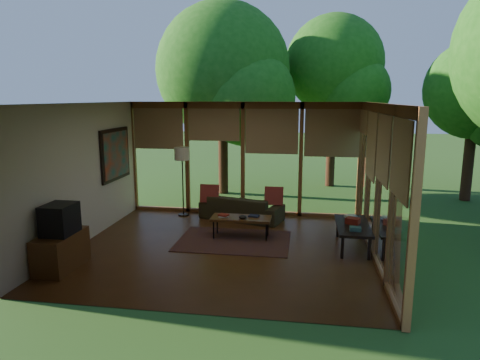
% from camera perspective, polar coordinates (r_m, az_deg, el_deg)
% --- Properties ---
extents(floor, '(5.50, 5.50, 0.00)m').
position_cam_1_polar(floor, '(8.17, -2.23, -9.09)').
color(floor, '#593217').
rests_on(floor, ground).
extents(ceiling, '(5.50, 5.50, 0.00)m').
position_cam_1_polar(ceiling, '(7.67, -2.38, 10.21)').
color(ceiling, silver).
rests_on(ceiling, ground).
extents(wall_left, '(0.04, 5.00, 2.70)m').
position_cam_1_polar(wall_left, '(8.76, -20.25, 0.75)').
color(wall_left, silver).
rests_on(wall_left, ground).
extents(wall_front, '(5.50, 0.04, 2.70)m').
position_cam_1_polar(wall_front, '(5.44, -7.38, -4.59)').
color(wall_front, silver).
rests_on(wall_front, ground).
extents(window_wall_back, '(5.50, 0.12, 2.70)m').
position_cam_1_polar(window_wall_back, '(10.24, 0.39, 2.82)').
color(window_wall_back, brown).
rests_on(window_wall_back, ground).
extents(window_wall_right, '(0.12, 5.00, 2.70)m').
position_cam_1_polar(window_wall_right, '(7.77, 18.02, -0.33)').
color(window_wall_right, brown).
rests_on(window_wall_right, ground).
extents(tree_nw, '(3.79, 3.79, 5.46)m').
position_cam_1_polar(tree_nw, '(12.55, -2.30, 14.42)').
color(tree_nw, '#3C2215').
rests_on(tree_nw, ground).
extents(tree_ne, '(3.01, 3.01, 5.31)m').
position_cam_1_polar(tree_ne, '(13.95, 12.44, 14.78)').
color(tree_ne, '#3C2215').
rests_on(tree_ne, ground).
extents(tree_far, '(2.63, 2.63, 4.32)m').
position_cam_1_polar(tree_far, '(13.13, 28.91, 10.45)').
color(tree_far, '#3C2215').
rests_on(tree_far, ground).
extents(rug, '(2.19, 1.55, 0.01)m').
position_cam_1_polar(rug, '(8.56, -0.82, -8.10)').
color(rug, brown).
rests_on(rug, floor).
extents(sofa, '(2.02, 1.22, 0.55)m').
position_cam_1_polar(sofa, '(9.96, 0.22, -3.71)').
color(sofa, '#342E1A').
rests_on(sofa, floor).
extents(pillow_left, '(0.42, 0.23, 0.44)m').
position_cam_1_polar(pillow_left, '(9.97, -4.08, -1.86)').
color(pillow_left, maroon).
rests_on(pillow_left, sofa).
extents(pillow_right, '(0.42, 0.22, 0.44)m').
position_cam_1_polar(pillow_right, '(9.76, 4.54, -2.17)').
color(pillow_right, maroon).
rests_on(pillow_right, sofa).
extents(ct_book_lower, '(0.22, 0.18, 0.03)m').
position_cam_1_polar(ct_book_lower, '(8.65, -2.21, -4.88)').
color(ct_book_lower, beige).
rests_on(ct_book_lower, coffee_table).
extents(ct_book_upper, '(0.23, 0.20, 0.03)m').
position_cam_1_polar(ct_book_upper, '(8.64, -2.21, -4.68)').
color(ct_book_upper, maroon).
rests_on(ct_book_upper, coffee_table).
extents(ct_book_side, '(0.23, 0.19, 0.03)m').
position_cam_1_polar(ct_book_side, '(8.68, 1.86, -4.81)').
color(ct_book_side, '#161B31').
rests_on(ct_book_side, coffee_table).
extents(ct_bowl, '(0.16, 0.16, 0.07)m').
position_cam_1_polar(ct_bowl, '(8.53, 0.37, -4.95)').
color(ct_bowl, black).
rests_on(ct_bowl, coffee_table).
extents(media_cabinet, '(0.50, 1.00, 0.60)m').
position_cam_1_polar(media_cabinet, '(7.75, -22.74, -8.74)').
color(media_cabinet, brown).
rests_on(media_cabinet, floor).
extents(television, '(0.45, 0.55, 0.50)m').
position_cam_1_polar(television, '(7.58, -22.92, -4.83)').
color(television, black).
rests_on(television, media_cabinet).
extents(console_book_a, '(0.20, 0.15, 0.07)m').
position_cam_1_polar(console_book_a, '(7.95, 15.13, -6.31)').
color(console_book_a, '#325951').
rests_on(console_book_a, side_console).
extents(console_book_b, '(0.30, 0.26, 0.11)m').
position_cam_1_polar(console_book_b, '(8.37, 14.81, -5.28)').
color(console_book_b, maroon).
rests_on(console_book_b, side_console).
extents(console_book_c, '(0.25, 0.22, 0.06)m').
position_cam_1_polar(console_book_c, '(8.76, 14.54, -4.72)').
color(console_book_c, beige).
rests_on(console_book_c, side_console).
extents(floor_lamp, '(0.36, 0.36, 1.65)m').
position_cam_1_polar(floor_lamp, '(10.17, -7.72, 2.98)').
color(floor_lamp, black).
rests_on(floor_lamp, floor).
extents(coffee_table, '(1.20, 0.50, 0.43)m').
position_cam_1_polar(coffee_table, '(8.65, 0.14, -5.20)').
color(coffee_table, brown).
rests_on(coffee_table, floor).
extents(side_console, '(0.60, 1.40, 0.46)m').
position_cam_1_polar(side_console, '(8.35, 14.81, -6.04)').
color(side_console, black).
rests_on(side_console, floor).
extents(wall_painting, '(0.06, 1.35, 1.15)m').
position_cam_1_polar(wall_painting, '(9.94, -16.26, 3.30)').
color(wall_painting, black).
rests_on(wall_painting, wall_left).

